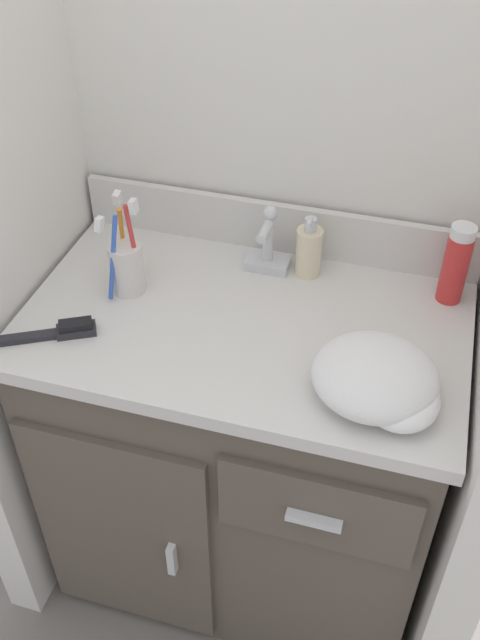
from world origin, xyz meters
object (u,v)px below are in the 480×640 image
Objects in this scene: toothbrush_cup at (126,265)px; shaving_cream_can at (456,264)px; soap_dispenser at (309,250)px; hand_towel at (381,381)px; hairbrush at (61,331)px.

toothbrush_cup reaches higher than shaving_cream_can.
soap_dispenser reaches higher than hand_towel.
shaving_cream_can is at bearing 72.72° from hand_towel.
soap_dispenser is 0.28m from shaving_cream_can.
hairbrush is at bearing -111.37° from toothbrush_cup.
hand_towel is (-0.10, -0.31, -0.04)m from shaving_cream_can.
shaving_cream_can reaches higher than hand_towel.
toothbrush_cup is 0.36m from soap_dispenser.
toothbrush_cup is 0.54m from hand_towel.
soap_dispenser is 0.36m from hand_towel.
hand_towel is at bearing -58.84° from soap_dispenser.
hairbrush is 0.58m from hand_towel.
hand_towel is (0.58, 0.01, 0.03)m from hairbrush.
soap_dispenser is 0.82× the size of shaving_cream_can.
toothbrush_cup is 1.54× the size of soap_dispenser.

